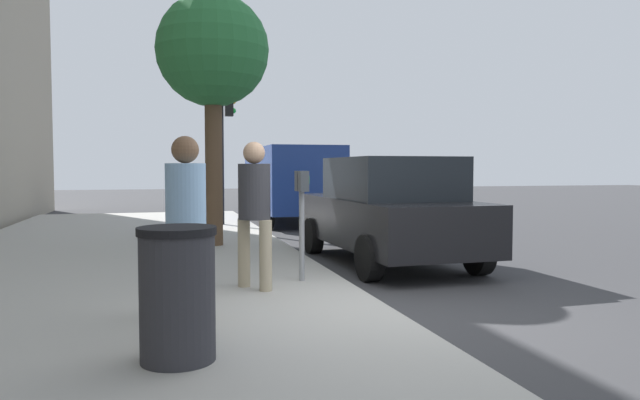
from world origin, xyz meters
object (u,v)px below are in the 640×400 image
object	(u,v)px
parked_van_far	(291,180)
traffic_signal	(225,130)
pedestrian_bystander	(186,212)
trash_bin	(178,294)
pedestrian_at_meter	(254,203)
parked_sedan_near	(388,210)
parking_meter	(302,202)
street_tree	(213,54)

from	to	relation	value
parked_van_far	traffic_signal	size ratio (longest dim) A/B	1.45
pedestrian_bystander	traffic_signal	size ratio (longest dim) A/B	0.49
trash_bin	pedestrian_at_meter	bearing A→B (deg)	-21.12
pedestrian_bystander	parked_sedan_near	xyz separation A→B (m)	(3.41, -3.42, -0.29)
pedestrian_at_meter	parked_van_far	size ratio (longest dim) A/B	0.34
traffic_signal	parked_van_far	bearing A→B (deg)	-51.03
pedestrian_at_meter	pedestrian_bystander	bearing A→B (deg)	-158.34
parking_meter	parked_sedan_near	bearing A→B (deg)	-45.94
trash_bin	parked_sedan_near	bearing A→B (deg)	-37.10
parking_meter	pedestrian_at_meter	distance (m)	0.74
parking_meter	pedestrian_at_meter	bearing A→B (deg)	117.10
parked_sedan_near	traffic_signal	distance (m)	6.61
pedestrian_bystander	parked_van_far	bearing A→B (deg)	42.83
pedestrian_at_meter	street_tree	bearing A→B (deg)	57.98
parking_meter	parked_van_far	xyz separation A→B (m)	(9.57, -1.91, 0.09)
pedestrian_at_meter	parked_van_far	world-z (taller)	parked_van_far
parking_meter	parked_sedan_near	world-z (taller)	parked_sedan_near
parked_van_far	traffic_signal	bearing A→B (deg)	128.97
parking_meter	traffic_signal	bearing A→B (deg)	1.03
pedestrian_bystander	street_tree	world-z (taller)	street_tree
pedestrian_at_meter	street_tree	world-z (taller)	street_tree
pedestrian_at_meter	trash_bin	distance (m)	2.71
parked_van_far	trash_bin	size ratio (longest dim) A/B	5.17
pedestrian_bystander	street_tree	size ratio (longest dim) A/B	0.38
street_tree	traffic_signal	world-z (taller)	street_tree
trash_bin	street_tree	bearing A→B (deg)	-7.17
parked_van_far	street_tree	size ratio (longest dim) A/B	1.12
street_tree	pedestrian_at_meter	bearing A→B (deg)	-178.33
pedestrian_bystander	parked_sedan_near	distance (m)	4.84
street_tree	trash_bin	xyz separation A→B (m)	(-6.66, 0.84, -3.05)
traffic_signal	pedestrian_bystander	bearing A→B (deg)	171.81
pedestrian_bystander	parked_sedan_near	world-z (taller)	pedestrian_bystander
parked_sedan_near	street_tree	world-z (taller)	street_tree
parked_van_far	parked_sedan_near	bearing A→B (deg)	-179.99
pedestrian_at_meter	parked_van_far	bearing A→B (deg)	41.73
parked_van_far	street_tree	distance (m)	6.80
street_tree	parking_meter	bearing A→B (deg)	-168.45
parking_meter	trash_bin	distance (m)	3.29
pedestrian_bystander	pedestrian_at_meter	bearing A→B (deg)	25.26
traffic_signal	parking_meter	bearing A→B (deg)	-178.97
parked_sedan_near	traffic_signal	bearing A→B (deg)	18.77
parking_meter	pedestrian_bystander	xyz separation A→B (m)	(-1.56, 1.51, 0.01)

